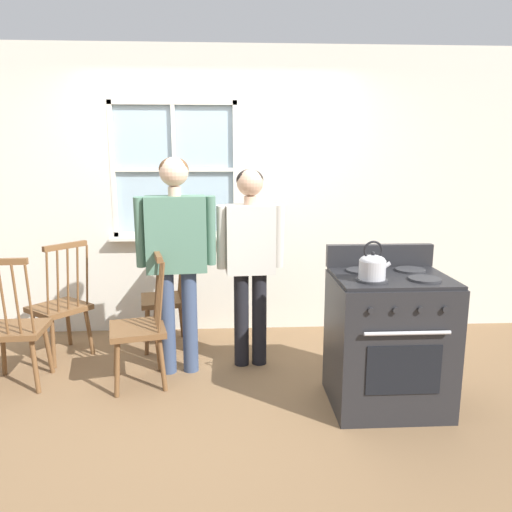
% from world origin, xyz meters
% --- Properties ---
extents(ground_plane, '(16.00, 16.00, 0.00)m').
position_xyz_m(ground_plane, '(0.00, 0.00, 0.00)').
color(ground_plane, brown).
extents(wall_back, '(6.40, 0.16, 2.70)m').
position_xyz_m(wall_back, '(0.03, 1.40, 1.33)').
color(wall_back, silver).
rests_on(wall_back, ground_plane).
extents(chair_by_window, '(0.47, 0.48, 1.01)m').
position_xyz_m(chair_by_window, '(-0.46, 0.95, 0.44)').
color(chair_by_window, brown).
rests_on(chair_by_window, ground_plane).
extents(chair_near_wall, '(0.58, 0.58, 1.01)m').
position_xyz_m(chair_near_wall, '(-1.33, 0.74, 0.44)').
color(chair_near_wall, brown).
rests_on(chair_near_wall, ground_plane).
extents(chair_center_cluster, '(0.49, 0.50, 1.01)m').
position_xyz_m(chair_center_cluster, '(-0.57, 0.19, 0.44)').
color(chair_center_cluster, brown).
rests_on(chair_center_cluster, ground_plane).
extents(chair_near_stove, '(0.44, 0.43, 1.01)m').
position_xyz_m(chair_near_stove, '(-1.49, 0.21, 0.44)').
color(chair_near_stove, brown).
rests_on(chair_near_stove, ground_plane).
extents(person_elderly_left, '(0.62, 0.26, 1.70)m').
position_xyz_m(person_elderly_left, '(-0.30, 0.39, 1.05)').
color(person_elderly_left, '#384766').
rests_on(person_elderly_left, ground_plane).
extents(person_teen_center, '(0.54, 0.24, 1.61)m').
position_xyz_m(person_teen_center, '(0.27, 0.50, 0.98)').
color(person_teen_center, black).
rests_on(person_teen_center, ground_plane).
extents(stove, '(0.77, 0.68, 1.08)m').
position_xyz_m(stove, '(1.19, -0.22, 0.47)').
color(stove, '#232326').
rests_on(stove, ground_plane).
extents(kettle, '(0.21, 0.17, 0.25)m').
position_xyz_m(kettle, '(1.02, -0.36, 1.02)').
color(kettle, '#B7B7BC').
rests_on(kettle, stove).
extents(potted_plant, '(0.13, 0.13, 0.32)m').
position_xyz_m(potted_plant, '(-0.53, 1.31, 1.05)').
color(potted_plant, '#42474C').
rests_on(potted_plant, wall_back).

